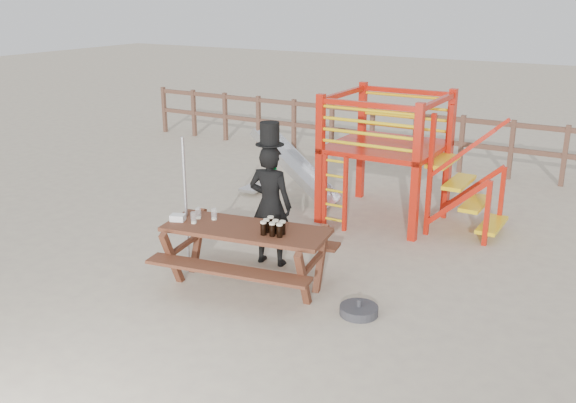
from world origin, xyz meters
name	(u,v)px	position (x,y,z in m)	size (l,w,h in m)	color
ground	(256,297)	(0.00, 0.00, 0.00)	(60.00, 60.00, 0.00)	beige
back_fence	(438,135)	(0.00, 7.00, 0.74)	(15.09, 0.09, 1.20)	brown
playground_fort	(381,154)	(0.12, 3.58, 1.07)	(4.71, 1.84, 2.10)	red
picnic_table	(246,250)	(-0.27, 0.19, 0.51)	(2.28, 1.76, 0.80)	brown
man_with_hat	(270,202)	(-0.40, 0.99, 0.89)	(0.66, 0.47, 1.99)	black
metal_pole	(186,206)	(-1.20, 0.18, 0.93)	(0.04, 0.04, 1.85)	#B2B2B7
parasol_base	(359,310)	(1.29, 0.23, 0.05)	(0.45, 0.45, 0.19)	#323236
paper_bag	(178,218)	(-1.17, -0.03, 0.84)	(0.18, 0.14, 0.08)	white
stout_pints	(273,227)	(0.14, 0.19, 0.89)	(0.30, 0.28, 0.17)	black
empty_glasses	(202,215)	(-0.90, 0.13, 0.87)	(0.27, 0.32, 0.15)	silver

